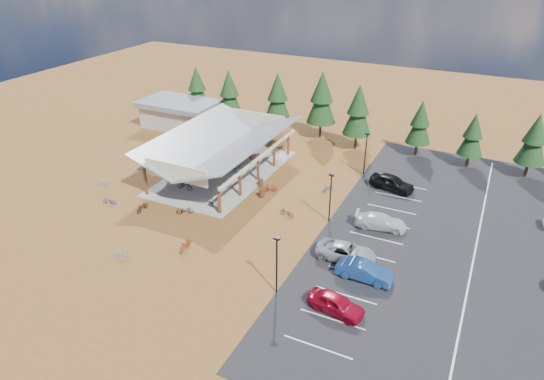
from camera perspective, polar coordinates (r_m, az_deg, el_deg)
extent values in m
plane|color=brown|center=(48.09, 0.26, -3.46)|extent=(140.00, 140.00, 0.00)
cube|color=black|center=(47.20, 22.80, -6.53)|extent=(27.00, 44.00, 0.04)
cube|color=gray|center=(57.76, -5.69, 2.05)|extent=(10.60, 18.60, 0.10)
cube|color=#592819|center=(53.55, -14.63, 0.94)|extent=(0.25, 0.25, 3.00)
cube|color=#592819|center=(56.44, -11.97, 2.67)|extent=(0.25, 0.25, 3.00)
cube|color=#592819|center=(59.49, -9.57, 4.21)|extent=(0.25, 0.25, 3.00)
cube|color=#592819|center=(62.68, -7.39, 5.60)|extent=(0.25, 0.25, 3.00)
cube|color=#592819|center=(65.97, -5.42, 6.84)|extent=(0.25, 0.25, 3.00)
cube|color=#592819|center=(48.54, -6.21, -1.15)|extent=(0.25, 0.25, 3.00)
cube|color=#592819|center=(51.71, -3.79, 0.86)|extent=(0.25, 0.25, 3.00)
cube|color=#592819|center=(55.03, -1.65, 2.62)|extent=(0.25, 0.25, 3.00)
cube|color=#592819|center=(58.45, 0.25, 4.18)|extent=(0.25, 0.25, 3.00)
cube|color=#592819|center=(61.98, 1.94, 5.56)|extent=(0.25, 0.25, 3.00)
cube|color=beige|center=(59.15, -10.00, 5.61)|extent=(0.22, 18.00, 0.35)
cube|color=beige|center=(54.24, -1.29, 3.98)|extent=(0.22, 18.00, 0.35)
cube|color=slate|center=(57.68, -8.35, 6.13)|extent=(5.85, 19.40, 2.13)
cube|color=slate|center=(54.81, -3.27, 5.22)|extent=(5.85, 19.40, 2.13)
cube|color=beige|center=(49.46, -11.26, 2.02)|extent=(7.50, 0.15, 1.80)
cube|color=beige|center=(63.55, -1.63, 8.34)|extent=(7.50, 0.15, 1.80)
cube|color=#ADA593|center=(73.01, -10.79, 8.53)|extent=(10.00, 6.00, 3.20)
cube|color=slate|center=(72.42, -10.92, 9.99)|extent=(11.00, 7.00, 0.70)
cylinder|color=black|center=(37.40, 0.55, -8.99)|extent=(0.14, 0.14, 5.00)
cube|color=black|center=(35.94, 0.56, -5.72)|extent=(0.50, 0.25, 0.18)
cylinder|color=black|center=(46.85, 6.85, -1.05)|extent=(0.14, 0.14, 5.00)
cube|color=black|center=(45.70, 7.03, 1.76)|extent=(0.50, 0.25, 0.18)
cylinder|color=black|center=(57.27, 10.93, 4.13)|extent=(0.14, 0.14, 5.00)
cube|color=black|center=(56.33, 11.16, 6.51)|extent=(0.50, 0.25, 0.18)
cylinder|color=#432918|center=(51.95, -1.21, -0.38)|extent=(0.60, 0.60, 0.90)
cylinder|color=#432918|center=(54.12, -1.34, 0.83)|extent=(0.60, 0.60, 0.90)
cylinder|color=#382314|center=(76.08, -8.60, 9.00)|extent=(0.36, 0.36, 1.97)
cone|color=black|center=(75.10, -8.78, 11.42)|extent=(3.47, 3.47, 4.73)
cone|color=black|center=(74.59, -8.89, 12.87)|extent=(2.68, 2.68, 3.55)
cylinder|color=#382314|center=(72.21, -4.91, 8.22)|extent=(0.36, 0.36, 2.04)
cone|color=black|center=(71.15, -5.03, 10.86)|extent=(3.59, 3.59, 4.90)
cone|color=black|center=(70.59, -5.10, 12.45)|extent=(2.78, 2.78, 3.67)
cylinder|color=#382314|center=(69.72, 0.64, 7.63)|extent=(0.36, 0.36, 2.09)
cone|color=black|center=(68.60, 0.65, 10.43)|extent=(3.68, 3.68, 5.02)
cone|color=black|center=(68.01, 0.66, 12.11)|extent=(2.84, 2.84, 3.76)
cylinder|color=#382314|center=(68.10, 5.69, 7.08)|extent=(0.36, 0.36, 2.27)
cone|color=black|center=(66.86, 5.85, 10.17)|extent=(3.99, 3.99, 5.44)
cone|color=black|center=(66.23, 5.94, 12.05)|extent=(3.08, 3.08, 4.08)
cylinder|color=#382314|center=(64.94, 9.81, 5.70)|extent=(0.36, 0.36, 2.11)
cone|color=black|center=(63.72, 10.06, 8.69)|extent=(3.71, 3.71, 5.06)
cone|color=black|center=(63.09, 10.22, 10.50)|extent=(2.87, 2.87, 3.79)
cylinder|color=#382314|center=(64.68, 16.61, 4.67)|extent=(0.36, 0.36, 1.77)
cone|color=black|center=(63.63, 16.97, 7.16)|extent=(3.11, 3.11, 4.25)
cone|color=black|center=(63.07, 17.19, 8.66)|extent=(2.41, 2.41, 3.18)
cylinder|color=#382314|center=(63.40, 22.02, 3.25)|extent=(0.36, 0.36, 1.67)
cone|color=black|center=(62.38, 22.47, 5.63)|extent=(2.94, 2.94, 4.01)
cone|color=black|center=(61.84, 22.75, 7.06)|extent=(2.27, 2.27, 3.01)
cylinder|color=#382314|center=(63.44, 27.75, 2.15)|extent=(0.36, 0.36, 1.89)
cone|color=black|center=(62.31, 28.39, 4.81)|extent=(3.32, 3.32, 4.53)
cone|color=black|center=(61.71, 28.77, 6.42)|extent=(2.57, 2.57, 3.40)
imported|color=black|center=(54.12, -10.23, 0.54)|extent=(1.90, 0.69, 0.99)
imported|color=gray|center=(56.87, -10.03, 1.89)|extent=(1.57, 0.83, 0.91)
imported|color=#1F319F|center=(60.29, -7.67, 3.54)|extent=(1.61, 0.72, 0.82)
imported|color=maroon|center=(63.05, -5.54, 4.81)|extent=(1.55, 0.63, 0.90)
imported|color=black|center=(49.98, -6.77, -1.70)|extent=(1.61, 0.68, 0.83)
imported|color=gray|center=(56.68, -5.11, 2.19)|extent=(1.74, 0.59, 1.03)
imported|color=navy|center=(57.58, -4.19, 2.59)|extent=(1.76, 0.63, 0.92)
imported|color=maroon|center=(60.31, -2.27, 3.83)|extent=(1.56, 0.88, 0.90)
imported|color=black|center=(51.00, -14.99, -1.94)|extent=(0.75, 1.85, 0.95)
imported|color=#929699|center=(57.68, -19.26, 0.95)|extent=(1.37, 1.31, 0.89)
imported|color=navy|center=(53.29, -18.61, -1.23)|extent=(1.66, 0.93, 0.83)
imported|color=maroon|center=(43.92, -10.17, -6.42)|extent=(0.53, 1.82, 1.09)
imported|color=black|center=(49.55, -10.22, -2.34)|extent=(1.71, 1.46, 0.88)
imported|color=gray|center=(44.17, -17.16, -7.19)|extent=(1.68, 1.18, 0.99)
imported|color=navy|center=(53.43, 6.68, 0.25)|extent=(1.19, 1.78, 0.88)
imported|color=maroon|center=(52.89, -0.26, 0.25)|extent=(1.65, 1.49, 1.04)
imported|color=black|center=(48.41, 1.77, -2.69)|extent=(1.58, 0.67, 0.81)
imported|color=maroon|center=(37.03, 7.54, -13.10)|extent=(4.58, 2.44, 1.48)
imported|color=navy|center=(40.46, 10.82, -9.35)|extent=(4.60, 1.63, 1.51)
imported|color=#9B9DA3|center=(42.50, 8.70, -7.21)|extent=(5.29, 2.62, 1.44)
imported|color=silver|center=(47.45, 12.67, -3.62)|extent=(5.11, 2.75, 1.41)
imported|color=black|center=(54.88, 13.93, 0.86)|extent=(5.20, 2.94, 1.67)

